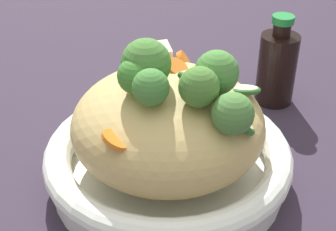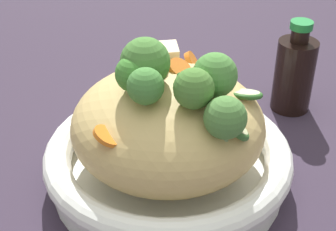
% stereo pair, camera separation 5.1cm
% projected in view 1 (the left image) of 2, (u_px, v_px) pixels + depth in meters
% --- Properties ---
extents(ground_plane, '(3.00, 3.00, 0.00)m').
position_uv_depth(ground_plane, '(168.00, 179.00, 0.56)').
color(ground_plane, '#312637').
extents(serving_bowl, '(0.27, 0.27, 0.05)m').
position_uv_depth(serving_bowl, '(168.00, 161.00, 0.55)').
color(serving_bowl, white).
rests_on(serving_bowl, ground_plane).
extents(noodle_heap, '(0.20, 0.20, 0.11)m').
position_uv_depth(noodle_heap, '(168.00, 124.00, 0.52)').
color(noodle_heap, tan).
rests_on(noodle_heap, serving_bowl).
extents(broccoli_florets, '(0.12, 0.14, 0.08)m').
position_uv_depth(broccoli_florets, '(179.00, 81.00, 0.46)').
color(broccoli_florets, '#9AAF71').
rests_on(broccoli_florets, serving_bowl).
extents(carrot_coins, '(0.17, 0.14, 0.04)m').
position_uv_depth(carrot_coins, '(168.00, 86.00, 0.50)').
color(carrot_coins, orange).
rests_on(carrot_coins, serving_bowl).
extents(zucchini_slices, '(0.10, 0.10, 0.05)m').
position_uv_depth(zucchini_slices, '(225.00, 101.00, 0.48)').
color(zucchini_slices, beige).
rests_on(zucchini_slices, serving_bowl).
extents(chicken_chunks, '(0.10, 0.05, 0.04)m').
position_uv_depth(chicken_chunks, '(152.00, 64.00, 0.53)').
color(chicken_chunks, beige).
rests_on(chicken_chunks, serving_bowl).
extents(soy_sauce_bottle, '(0.05, 0.05, 0.13)m').
position_uv_depth(soy_sauce_bottle, '(277.00, 67.00, 0.68)').
color(soy_sauce_bottle, black).
rests_on(soy_sauce_bottle, ground_plane).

